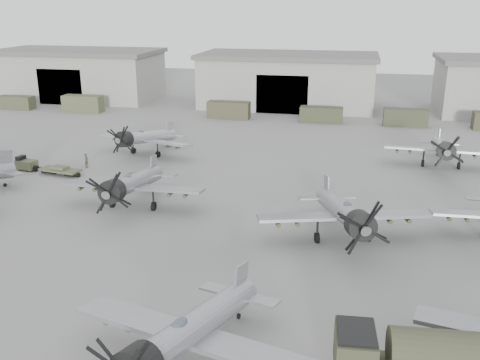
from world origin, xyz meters
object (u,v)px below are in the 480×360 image
object	(u,v)px
aircraft_mid_2	(345,213)
tug_trailer	(39,167)
ground_crew	(86,160)
aircraft_mid_1	(131,184)
aircraft_near_1	(187,333)
fuel_tanker	(421,356)
aircraft_far_1	(443,148)
aircraft_far_0	(144,138)

from	to	relation	value
aircraft_mid_2	tug_trailer	distance (m)	33.14
aircraft_mid_2	ground_crew	xyz separation A→B (m)	(-27.20, 13.27, -1.53)
ground_crew	aircraft_mid_1	bearing A→B (deg)	-138.32
aircraft_near_1	tug_trailer	xyz separation A→B (m)	(-24.58, 27.20, -1.68)
aircraft_near_1	aircraft_mid_2	size ratio (longest dim) A/B	0.98
tug_trailer	fuel_tanker	bearing A→B (deg)	-26.78
aircraft_mid_2	aircraft_far_1	distance (m)	23.03
aircraft_near_1	aircraft_mid_2	xyz separation A→B (m)	(6.70, 16.38, 0.05)
aircraft_near_1	aircraft_far_1	xyz separation A→B (m)	(16.27, 37.32, -0.07)
aircraft_near_1	aircraft_mid_1	world-z (taller)	aircraft_near_1
aircraft_mid_1	ground_crew	xyz separation A→B (m)	(-9.51, 10.29, -1.47)
aircraft_near_1	fuel_tanker	xyz separation A→B (m)	(10.49, 1.21, -0.51)
aircraft_far_1	fuel_tanker	world-z (taller)	aircraft_far_1
aircraft_mid_1	aircraft_far_0	world-z (taller)	aircraft_mid_1
aircraft_far_1	aircraft_near_1	bearing A→B (deg)	-110.10
aircraft_mid_2	tug_trailer	world-z (taller)	aircraft_mid_2
aircraft_far_0	aircraft_far_1	bearing A→B (deg)	18.84
aircraft_near_1	aircraft_far_1	size ratio (longest dim) A/B	1.04
aircraft_mid_2	fuel_tanker	world-z (taller)	aircraft_mid_2
aircraft_mid_1	aircraft_far_1	size ratio (longest dim) A/B	1.02
aircraft_far_1	fuel_tanker	distance (m)	36.57
fuel_tanker	ground_crew	xyz separation A→B (m)	(-30.99, 28.43, -0.98)
aircraft_mid_1	fuel_tanker	size ratio (longest dim) A/B	1.52
aircraft_far_1	ground_crew	distance (m)	37.59
aircraft_near_1	fuel_tanker	size ratio (longest dim) A/B	1.55
aircraft_far_1	ground_crew	size ratio (longest dim) A/B	7.85
ground_crew	fuel_tanker	bearing A→B (deg)	-133.60
aircraft_near_1	fuel_tanker	world-z (taller)	aircraft_near_1
fuel_tanker	aircraft_far_1	bearing A→B (deg)	76.61
aircraft_mid_2	ground_crew	world-z (taller)	aircraft_mid_2
aircraft_mid_1	fuel_tanker	bearing A→B (deg)	-41.12
fuel_tanker	tug_trailer	size ratio (longest dim) A/B	1.06
tug_trailer	aircraft_far_0	bearing A→B (deg)	53.80
aircraft_far_0	ground_crew	bearing A→B (deg)	-112.00
aircraft_near_1	aircraft_far_1	distance (m)	40.71
aircraft_mid_1	aircraft_mid_2	bearing A→B (deg)	-10.49
aircraft_near_1	aircraft_far_1	bearing A→B (deg)	81.25
aircraft_far_1	tug_trailer	size ratio (longest dim) A/B	1.57
aircraft_mid_2	ground_crew	bearing A→B (deg)	137.46
aircraft_far_0	ground_crew	distance (m)	7.22
fuel_tanker	aircraft_near_1	bearing A→B (deg)	-177.69
aircraft_mid_1	fuel_tanker	distance (m)	28.12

